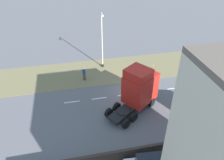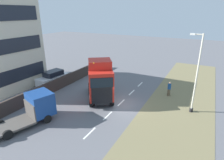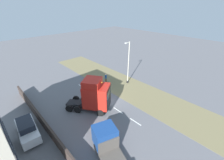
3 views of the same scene
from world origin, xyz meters
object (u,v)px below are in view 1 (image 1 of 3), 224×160
Objects in this scene: lorry_cab at (139,88)px; flatbed_truck at (206,107)px; pedestrian at (84,74)px; lamp_post at (102,44)px.

lorry_cab is 1.05× the size of flatbed_truck.
lorry_cab reaches higher than pedestrian.
lorry_cab is 8.57m from pedestrian.
lamp_post reaches higher than flatbed_truck.
pedestrian is (-9.84, -11.45, -0.55)m from flatbed_truck.
lamp_post is at bearing 158.31° from lorry_cab.
pedestrian is (2.84, -2.98, -2.76)m from lamp_post.
flatbed_truck is 3.41× the size of pedestrian.
lorry_cab is 3.58× the size of pedestrian.
flatbed_truck is 0.77× the size of lamp_post.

